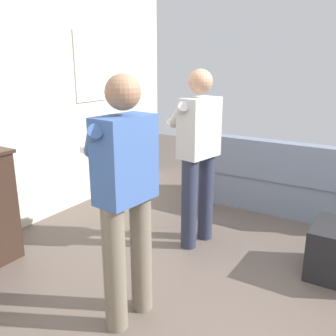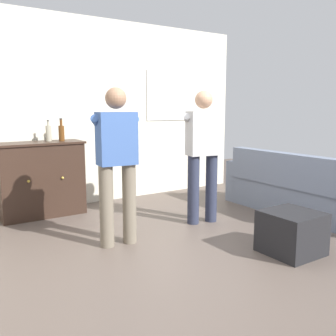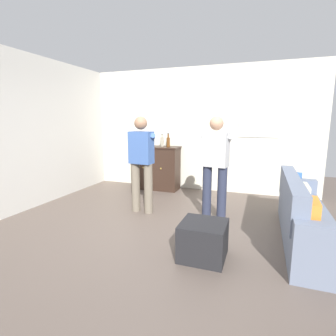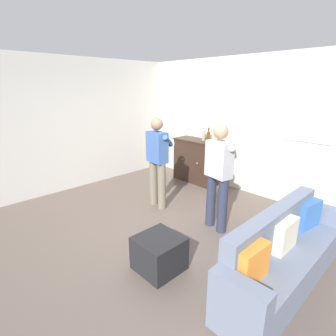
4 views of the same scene
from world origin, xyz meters
The scene contains 10 objects.
ground centered at (0.00, 0.00, 0.00)m, with size 10.40×10.40×0.00m, color brown.
wall_back_with_window centered at (0.02, 2.66, 1.41)m, with size 5.20×0.15×2.80m.
wall_side_left centered at (-2.66, 0.00, 1.40)m, with size 0.12×5.20×2.80m, color beige.
couch centered at (1.95, 0.43, 0.34)m, with size 0.57×2.27×0.87m.
sideboard_cabinet centered at (-0.97, 2.30, 0.51)m, with size 1.14×0.49×1.02m.
bottle_wine_green centered at (-0.82, 2.35, 1.13)m, with size 0.07×0.07×0.29m.
bottle_liquor_amber centered at (-0.66, 2.31, 1.14)m, with size 0.08×0.08×0.31m.
ottoman centered at (0.79, -0.47, 0.22)m, with size 0.53×0.53×0.43m, color black.
person_standing_left centered at (-0.58, 0.73, 0.94)m, with size 0.56×0.49×1.68m.
person_standing_right centered at (0.68, 0.87, 0.94)m, with size 0.55×0.51×1.68m.
Camera 4 is at (2.88, -2.32, 2.21)m, focal length 28.00 mm.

